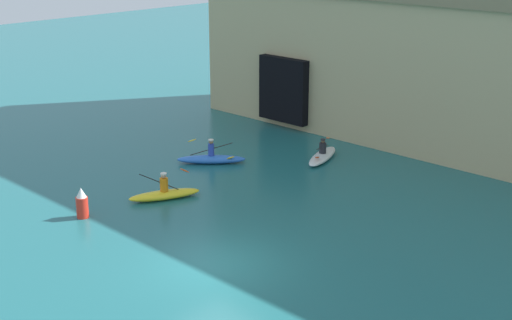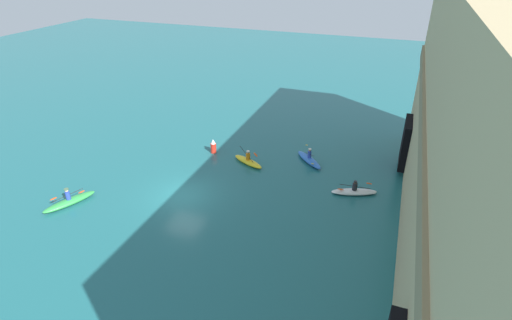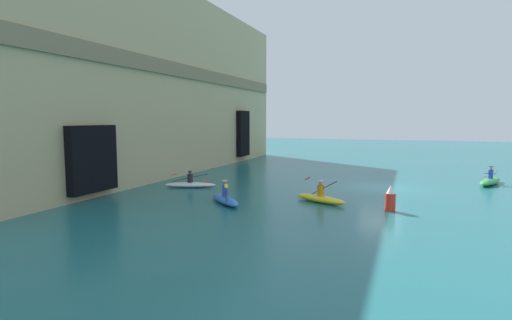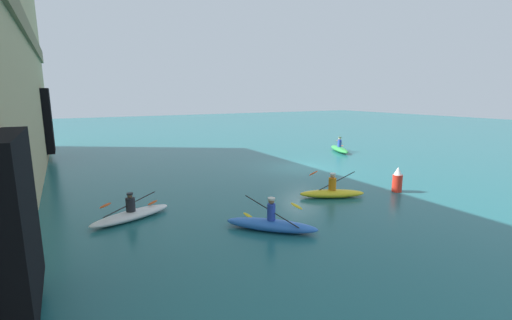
% 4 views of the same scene
% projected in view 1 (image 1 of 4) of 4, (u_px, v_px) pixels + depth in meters
% --- Properties ---
extents(ground_plane, '(120.00, 120.00, 0.00)m').
position_uv_depth(ground_plane, '(217.00, 264.00, 23.80)').
color(ground_plane, '#1E6066').
extents(kayak_white, '(1.82, 3.25, 1.04)m').
position_uv_depth(kayak_white, '(322.00, 155.00, 34.22)').
color(kayak_white, white).
rests_on(kayak_white, ground).
extents(kayak_yellow, '(1.95, 2.99, 1.27)m').
position_uv_depth(kayak_yellow, '(164.00, 194.00, 29.33)').
color(kayak_yellow, yellow).
rests_on(kayak_yellow, ground).
extents(kayak_blue, '(2.83, 2.80, 1.18)m').
position_uv_depth(kayak_blue, '(211.00, 158.00, 33.68)').
color(kayak_blue, blue).
rests_on(kayak_blue, ground).
extents(marker_buoy, '(0.46, 0.46, 1.22)m').
position_uv_depth(marker_buoy, '(82.00, 204.00, 27.39)').
color(marker_buoy, red).
rests_on(marker_buoy, ground).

